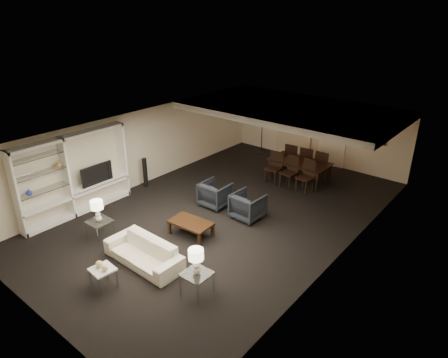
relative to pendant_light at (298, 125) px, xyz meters
name	(u,v)px	position (x,y,z in m)	size (l,w,h in m)	color
floor	(224,214)	(-0.30, -3.50, -1.92)	(11.00, 11.00, 0.00)	black
ceiling	(224,131)	(-0.30, -3.50, 0.58)	(7.00, 11.00, 0.02)	silver
wall_back	(317,130)	(-0.30, 2.00, -0.67)	(7.00, 0.02, 2.50)	beige
wall_front	(32,266)	(-0.30, -9.00, -0.67)	(7.00, 0.02, 2.50)	beige
wall_left	(142,148)	(-3.80, -3.50, -0.67)	(0.02, 11.00, 2.50)	beige
wall_right	(343,212)	(3.20, -3.50, -0.67)	(0.02, 11.00, 2.50)	beige
ceiling_soffit	(291,110)	(-0.30, 0.00, 0.48)	(7.00, 4.00, 0.20)	silver
curtains	(294,127)	(-1.20, 1.92, -0.72)	(1.50, 0.12, 2.40)	beige
door	(333,139)	(0.40, 1.97, -0.87)	(0.90, 0.05, 2.10)	silver
painting	(373,133)	(1.80, 1.96, -0.37)	(0.95, 0.04, 0.65)	#142D38
media_unit	(75,175)	(-3.61, -6.10, -0.74)	(0.38, 3.40, 2.35)	white
pendant_light	(298,125)	(0.00, 0.00, 0.00)	(0.52, 0.52, 0.24)	#D8591E
sofa	(143,252)	(-0.23, -6.56, -1.62)	(2.03, 0.79, 0.59)	#EDE3C3
coffee_table	(191,228)	(-0.23, -4.96, -1.72)	(1.11, 0.65, 0.40)	black
armchair_left	(216,194)	(-0.83, -3.26, -1.54)	(0.81, 0.83, 0.76)	black
armchair_right	(248,206)	(0.37, -3.26, -1.54)	(0.81, 0.83, 0.76)	black
side_table_left	(100,230)	(-1.93, -6.56, -1.66)	(0.56, 0.56, 0.52)	silver
side_table_right	(197,283)	(1.47, -6.56, -1.66)	(0.56, 0.56, 0.52)	white
table_lamp_left	(98,211)	(-1.93, -6.56, -1.11)	(0.32, 0.32, 0.58)	#ECE1C7
table_lamp_right	(196,262)	(1.47, -6.56, -1.11)	(0.32, 0.32, 0.58)	#EEE5C9
marble_table	(104,278)	(-0.23, -7.66, -1.69)	(0.46, 0.46, 0.46)	white
gold_gourd_a	(99,264)	(-0.33, -7.66, -1.38)	(0.15, 0.15, 0.15)	#E7D37A
gold_gourd_b	(105,268)	(-0.13, -7.66, -1.39)	(0.13, 0.13, 0.13)	#E6D27A
television	(95,173)	(-3.58, -5.48, -0.88)	(0.13, 1.01, 0.58)	black
vase_blue	(29,192)	(-3.61, -7.42, -0.77)	(0.17, 0.17, 0.17)	#2736AA
vase_amber	(59,164)	(-3.61, -6.50, -0.28)	(0.16, 0.16, 0.16)	#BC823E
floor_speaker	(145,173)	(-3.50, -3.69, -1.42)	(0.11, 0.11, 1.00)	black
dining_table	(298,171)	(0.18, -0.08, -1.56)	(2.02, 1.13, 0.71)	black
chair_nl	(273,168)	(-0.42, -0.73, -1.39)	(0.49, 0.49, 1.06)	black
chair_nm	(289,172)	(0.18, -0.73, -1.39)	(0.49, 0.49, 1.06)	black
chair_nr	(305,177)	(0.78, -0.73, -1.39)	(0.49, 0.49, 1.06)	black
chair_fl	(293,157)	(-0.42, 0.57, -1.39)	(0.49, 0.49, 1.06)	black
chair_fm	(308,161)	(0.18, 0.57, -1.39)	(0.49, 0.49, 1.06)	black
chair_fr	(324,165)	(0.78, 0.57, -1.39)	(0.49, 0.49, 1.06)	black
floor_lamp	(262,136)	(-2.41, 1.47, -1.20)	(0.21, 0.21, 1.45)	black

